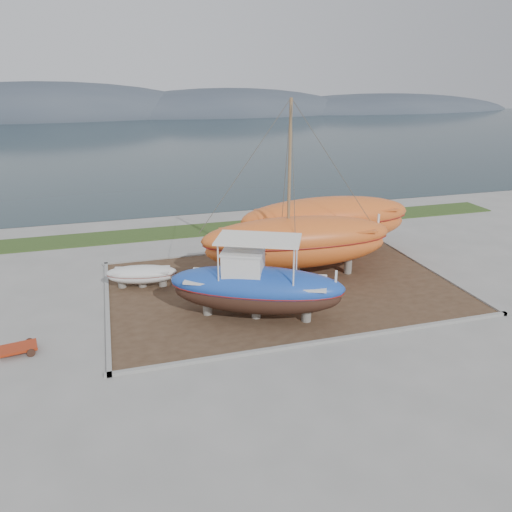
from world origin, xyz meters
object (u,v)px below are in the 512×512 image
object	(u,v)px
orange_bare_hull	(326,227)
red_trailer	(18,350)
white_dinghy	(142,277)
orange_sailboat	(299,193)
blue_caique	(256,279)

from	to	relation	value
orange_bare_hull	red_trailer	xyz separation A→B (m)	(-16.90, -7.30, -1.70)
white_dinghy	orange_sailboat	size ratio (longest dim) A/B	0.35
blue_caique	red_trailer	xyz separation A→B (m)	(-10.29, -0.23, -1.86)
white_dinghy	orange_bare_hull	xyz separation A→B (m)	(11.46, 1.86, 1.23)
orange_bare_hull	red_trailer	world-z (taller)	orange_bare_hull
blue_caique	orange_bare_hull	xyz separation A→B (m)	(6.61, 7.08, -0.16)
blue_caique	orange_bare_hull	size ratio (longest dim) A/B	0.74
blue_caique	white_dinghy	distance (m)	7.26
orange_sailboat	red_trailer	distance (m)	15.27
blue_caique	red_trailer	size ratio (longest dim) A/B	3.74
blue_caique	orange_sailboat	distance (m)	6.16
white_dinghy	red_trailer	world-z (taller)	white_dinghy
white_dinghy	red_trailer	xyz separation A→B (m)	(-5.43, -5.45, -0.47)
white_dinghy	orange_sailboat	xyz separation A→B (m)	(8.42, -1.11, 4.28)
blue_caique	orange_sailboat	size ratio (longest dim) A/B	0.77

